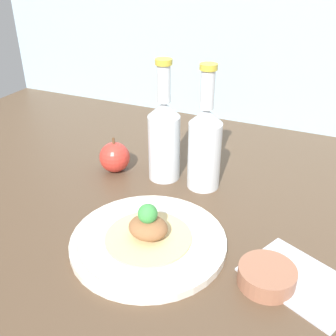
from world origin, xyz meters
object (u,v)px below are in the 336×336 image
object	(u,v)px
plate	(149,240)
plated_food	(148,229)
cider_bottle_right	(205,144)
apple	(115,157)
dipping_bowl	(267,276)
cider_bottle_left	(164,137)

from	to	relation	value
plate	plated_food	size ratio (longest dim) A/B	1.80
cider_bottle_right	apple	xyz separation A→B (cm)	(-22.16, -2.20, -6.83)
apple	dipping_bowl	xyz separation A→B (cm)	(42.02, -22.68, -2.12)
plated_food	cider_bottle_right	size ratio (longest dim) A/B	0.57
cider_bottle_left	apple	bearing A→B (deg)	-169.88
cider_bottle_left	cider_bottle_right	bearing A→B (deg)	0.00
apple	dipping_bowl	distance (cm)	47.80
cider_bottle_right	dipping_bowl	world-z (taller)	cider_bottle_right
dipping_bowl	apple	bearing A→B (deg)	151.64
plate	dipping_bowl	bearing A→B (deg)	-2.12
plate	apple	size ratio (longest dim) A/B	3.24
plated_food	cider_bottle_left	xyz separation A→B (cm)	(-7.85, 24.07, 6.84)
plated_food	dipping_bowl	xyz separation A→B (cm)	(21.86, -0.81, -2.11)
cider_bottle_right	dipping_bowl	xyz separation A→B (cm)	(19.86, -24.88, -8.96)
plate	apple	bearing A→B (deg)	132.66
plate	cider_bottle_right	distance (cm)	25.98
cider_bottle_left	cider_bottle_right	xyz separation A→B (cm)	(9.86, 0.00, 0.00)
cider_bottle_left	plate	bearing A→B (deg)	-71.93
plated_food	cider_bottle_left	size ratio (longest dim) A/B	0.57
cider_bottle_right	plated_food	bearing A→B (deg)	-94.76
cider_bottle_right	apple	bearing A→B (deg)	-174.34
plated_food	apple	xyz separation A→B (cm)	(-20.16, 21.87, 0.01)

